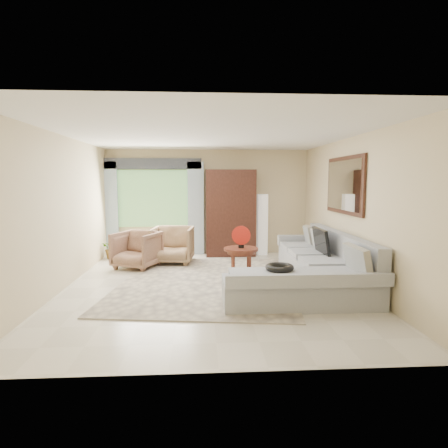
{
  "coord_description": "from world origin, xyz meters",
  "views": [
    {
      "loc": [
        -0.16,
        -6.39,
        1.83
      ],
      "look_at": [
        0.25,
        0.35,
        1.05
      ],
      "focal_mm": 30.0,
      "sensor_mm": 36.0,
      "label": 1
    }
  ],
  "objects": [
    {
      "name": "ground",
      "position": [
        0.0,
        0.0,
        0.0
      ],
      "size": [
        6.0,
        6.0,
        0.0
      ],
      "primitive_type": "plane",
      "color": "silver",
      "rests_on": "ground"
    },
    {
      "name": "valance",
      "position": [
        -1.35,
        2.9,
        2.25
      ],
      "size": [
        2.4,
        0.12,
        0.26
      ],
      "primitive_type": "cube",
      "color": "#1E232D",
      "rests_on": "wall_back"
    },
    {
      "name": "armchair_left",
      "position": [
        -1.53,
        1.47,
        0.39
      ],
      "size": [
        1.09,
        1.1,
        0.77
      ],
      "primitive_type": "imported",
      "rotation": [
        0.0,
        0.0,
        -0.39
      ],
      "color": "#996B53",
      "rests_on": "ground"
    },
    {
      "name": "coffee_table",
      "position": [
        0.55,
        0.23,
        0.33
      ],
      "size": [
        0.63,
        0.63,
        0.63
      ],
      "rotation": [
        0.0,
        0.0,
        -0.06
      ],
      "color": "#521F15",
      "rests_on": "ground"
    },
    {
      "name": "curtain_left",
      "position": [
        -2.4,
        2.88,
        1.15
      ],
      "size": [
        0.4,
        0.08,
        2.3
      ],
      "primitive_type": "cube",
      "color": "#9EB7CC",
      "rests_on": "ground"
    },
    {
      "name": "armchair_right",
      "position": [
        -0.81,
        1.88,
        0.41
      ],
      "size": [
        0.96,
        0.99,
        0.82
      ],
      "primitive_type": "imported",
      "rotation": [
        0.0,
        0.0,
        -0.1
      ],
      "color": "#987353",
      "rests_on": "ground"
    },
    {
      "name": "wall_mirror",
      "position": [
        2.46,
        0.35,
        1.75
      ],
      "size": [
        0.05,
        1.7,
        1.05
      ],
      "color": "black",
      "rests_on": "wall_right"
    },
    {
      "name": "curtain_right",
      "position": [
        -0.3,
        2.88,
        1.15
      ],
      "size": [
        0.4,
        0.08,
        2.3
      ],
      "primitive_type": "cube",
      "color": "#9EB7CC",
      "rests_on": "ground"
    },
    {
      "name": "potted_plant",
      "position": [
        -2.26,
        2.45,
        0.26
      ],
      "size": [
        0.52,
        0.47,
        0.51
      ],
      "primitive_type": "imported",
      "rotation": [
        0.0,
        0.0,
        0.17
      ],
      "color": "#999999",
      "rests_on": "ground"
    },
    {
      "name": "window",
      "position": [
        -1.35,
        2.97,
        1.4
      ],
      "size": [
        1.8,
        0.04,
        1.4
      ],
      "primitive_type": "cube",
      "color": "#669E59",
      "rests_on": "wall_back"
    },
    {
      "name": "tv_screen",
      "position": [
        2.05,
        0.31,
        0.72
      ],
      "size": [
        0.14,
        0.74,
        0.48
      ],
      "primitive_type": "cube",
      "rotation": [
        0.0,
        -0.17,
        0.0
      ],
      "color": "black",
      "rests_on": "sectional_sofa"
    },
    {
      "name": "armoire",
      "position": [
        0.55,
        2.72,
        1.05
      ],
      "size": [
        1.2,
        0.55,
        2.1
      ],
      "primitive_type": "cube",
      "color": "black",
      "rests_on": "ground"
    },
    {
      "name": "red_disc",
      "position": [
        0.55,
        0.23,
        0.86
      ],
      "size": [
        0.34,
        0.11,
        0.34
      ],
      "primitive_type": "cylinder",
      "rotation": [
        1.57,
        0.0,
        -0.26
      ],
      "color": "red",
      "rests_on": "coffee_table"
    },
    {
      "name": "area_rug",
      "position": [
        -0.07,
        0.29,
        0.01
      ],
      "size": [
        3.49,
        4.35,
        0.02
      ],
      "primitive_type": "cube",
      "rotation": [
        0.0,
        0.0,
        -0.13
      ],
      "color": "beige",
      "rests_on": "ground"
    },
    {
      "name": "sectional_sofa",
      "position": [
        1.78,
        -0.18,
        0.28
      ],
      "size": [
        2.3,
        3.46,
        0.9
      ],
      "color": "#A6A9AF",
      "rests_on": "ground"
    },
    {
      "name": "garden_hose",
      "position": [
        1.0,
        -0.99,
        0.55
      ],
      "size": [
        0.43,
        0.43,
        0.09
      ],
      "primitive_type": "torus",
      "color": "black",
      "rests_on": "sectional_sofa"
    },
    {
      "name": "floor_lamp",
      "position": [
        1.35,
        2.78,
        0.75
      ],
      "size": [
        0.24,
        0.24,
        1.5
      ],
      "primitive_type": "cube",
      "color": "silver",
      "rests_on": "ground"
    }
  ]
}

